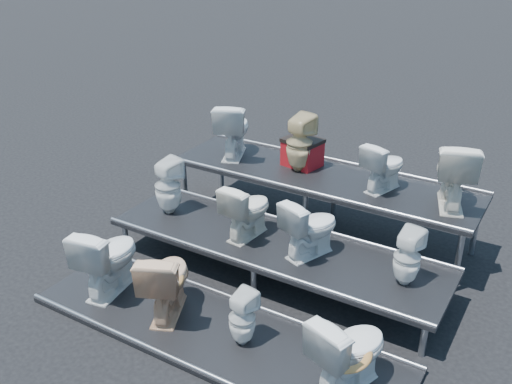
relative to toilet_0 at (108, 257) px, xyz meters
The scene contains 17 objects.
ground 2.01m from the toilet_0, 41.83° to the left, with size 80.00×80.00×0.00m, color black.
tier_front 1.52m from the toilet_0, ahead, with size 4.20×1.20×0.06m, color black.
tier_mid 1.97m from the toilet_0, 41.83° to the left, with size 4.20×1.20×0.46m, color black.
tier_back 2.98m from the toilet_0, 60.81° to the left, with size 4.20×1.20×0.86m, color black.
toilet_0 is the anchor object (origin of this frame).
toilet_1 0.84m from the toilet_0, ahead, with size 0.46×0.81×0.83m, color tan.
toilet_2 1.82m from the toilet_0, ahead, with size 0.27×0.28×0.61m, color silver.
toilet_3 2.96m from the toilet_0, ahead, with size 0.45×0.79×0.81m, color silver.
toilet_4 1.35m from the toilet_0, 96.57° to the left, with size 0.34×0.35×0.75m, color silver.
toilet_5 1.71m from the toilet_0, 50.61° to the left, with size 0.40×0.70×0.71m, color silver.
toilet_6 2.34m from the toilet_0, 34.15° to the left, with size 0.40×0.70×0.71m, color silver.
toilet_7 3.33m from the toilet_0, 23.09° to the left, with size 0.29×0.29×0.64m, color silver.
toilet_8 2.71m from the toilet_0, 89.42° to the left, with size 0.45×0.79×0.81m, color silver.
toilet_9 2.92m from the toilet_0, 67.10° to the left, with size 0.36×0.36×0.79m, color #CDB681.
toilet_10 3.53m from the toilet_0, 48.59° to the left, with size 0.36×0.63×0.64m, color silver.
toilet_11 4.16m from the toilet_0, 39.59° to the left, with size 0.47×0.82×0.84m, color silver.
red_crate 3.02m from the toilet_0, 69.04° to the left, with size 0.48×0.38×0.35m, color #9D1111.
Camera 1 is at (2.86, -5.18, 3.99)m, focal length 40.00 mm.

